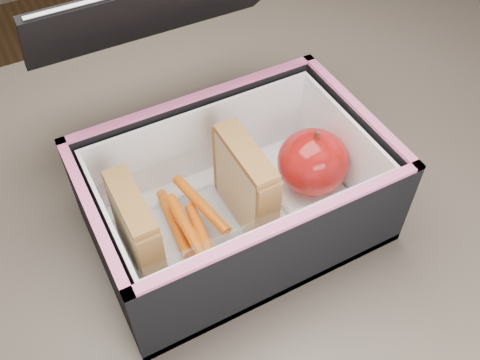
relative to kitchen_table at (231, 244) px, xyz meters
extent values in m
cube|color=brown|center=(0.00, 0.00, 0.08)|extent=(1.20, 0.80, 0.03)
cube|color=#382D26|center=(0.55, 0.35, -0.30)|extent=(0.05, 0.05, 0.72)
cube|color=black|center=(-0.01, 0.14, 0.28)|extent=(0.30, 0.14, 0.14)
cube|color=tan|center=(-0.13, -0.04, 0.15)|extent=(0.01, 0.09, 0.09)
cube|color=#D25E67|center=(-0.12, -0.04, 0.15)|extent=(0.01, 0.08, 0.09)
cube|color=tan|center=(-0.12, -0.04, 0.15)|extent=(0.01, 0.09, 0.09)
cube|color=olive|center=(-0.12, -0.04, 0.20)|extent=(0.02, 0.09, 0.01)
cube|color=tan|center=(-0.01, -0.04, 0.16)|extent=(0.01, 0.09, 0.10)
cube|color=#D25E67|center=(0.00, -0.04, 0.15)|extent=(0.01, 0.09, 0.09)
cube|color=tan|center=(0.01, -0.04, 0.16)|extent=(0.01, 0.09, 0.10)
cube|color=olive|center=(0.00, -0.04, 0.21)|extent=(0.03, 0.09, 0.01)
cylinder|color=#D7541A|center=(-0.07, -0.03, 0.11)|extent=(0.02, 0.10, 0.01)
cylinder|color=#D7541A|center=(-0.07, -0.06, 0.12)|extent=(0.02, 0.10, 0.01)
cylinder|color=#D7541A|center=(-0.07, -0.04, 0.14)|extent=(0.01, 0.09, 0.01)
cylinder|color=#D7541A|center=(-0.08, -0.01, 0.11)|extent=(0.02, 0.10, 0.01)
cylinder|color=#D7541A|center=(-0.06, -0.06, 0.12)|extent=(0.02, 0.10, 0.01)
cylinder|color=#D7541A|center=(-0.05, -0.02, 0.14)|extent=(0.03, 0.10, 0.01)
cube|color=white|center=(0.08, -0.03, 0.11)|extent=(0.08, 0.08, 0.01)
ellipsoid|color=#910C01|center=(0.09, -0.04, 0.15)|extent=(0.09, 0.09, 0.07)
cylinder|color=#4D2C1B|center=(0.09, -0.04, 0.19)|extent=(0.01, 0.01, 0.01)
camera|label=1|loc=(-0.18, -0.36, 0.59)|focal=40.00mm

